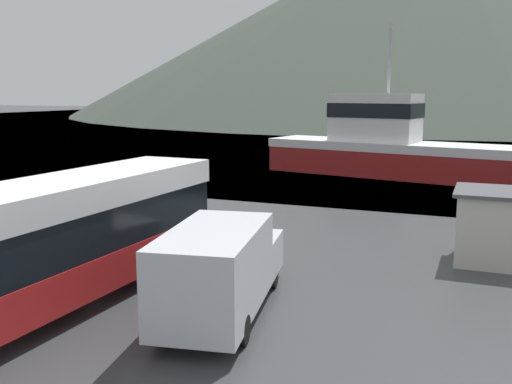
{
  "coord_description": "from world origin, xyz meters",
  "views": [
    {
      "loc": [
        10.42,
        -3.34,
        5.63
      ],
      "look_at": [
        2.58,
        16.0,
        2.0
      ],
      "focal_mm": 40.0,
      "sensor_mm": 36.0,
      "label": 1
    }
  ],
  "objects_px": {
    "delivery_van": "(221,267)",
    "storage_bin": "(46,240)",
    "dock_kiosk": "(505,227)",
    "fishing_boat": "(393,147)",
    "tour_bus": "(63,236)"
  },
  "relations": [
    {
      "from": "delivery_van",
      "to": "fishing_boat",
      "type": "bearing_deg",
      "value": 79.25
    },
    {
      "from": "dock_kiosk",
      "to": "fishing_boat",
      "type": "bearing_deg",
      "value": 109.05
    },
    {
      "from": "delivery_van",
      "to": "fishing_boat",
      "type": "height_order",
      "value": "fishing_boat"
    },
    {
      "from": "tour_bus",
      "to": "fishing_boat",
      "type": "bearing_deg",
      "value": 83.23
    },
    {
      "from": "delivery_van",
      "to": "storage_bin",
      "type": "height_order",
      "value": "delivery_van"
    },
    {
      "from": "tour_bus",
      "to": "fishing_boat",
      "type": "xyz_separation_m",
      "value": [
        4.33,
        27.83,
        0.12
      ]
    },
    {
      "from": "delivery_van",
      "to": "dock_kiosk",
      "type": "bearing_deg",
      "value": 37.86
    },
    {
      "from": "tour_bus",
      "to": "storage_bin",
      "type": "relative_size",
      "value": 7.87
    },
    {
      "from": "storage_bin",
      "to": "dock_kiosk",
      "type": "height_order",
      "value": "dock_kiosk"
    },
    {
      "from": "tour_bus",
      "to": "storage_bin",
      "type": "bearing_deg",
      "value": 140.18
    },
    {
      "from": "storage_bin",
      "to": "dock_kiosk",
      "type": "xyz_separation_m",
      "value": [
        14.44,
        5.48,
        0.55
      ]
    },
    {
      "from": "delivery_van",
      "to": "dock_kiosk",
      "type": "xyz_separation_m",
      "value": [
        6.81,
        7.63,
        -0.03
      ]
    },
    {
      "from": "tour_bus",
      "to": "delivery_van",
      "type": "xyz_separation_m",
      "value": [
        4.17,
        0.94,
        -0.64
      ]
    },
    {
      "from": "tour_bus",
      "to": "dock_kiosk",
      "type": "distance_m",
      "value": 13.95
    },
    {
      "from": "delivery_van",
      "to": "storage_bin",
      "type": "relative_size",
      "value": 4.49
    }
  ]
}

